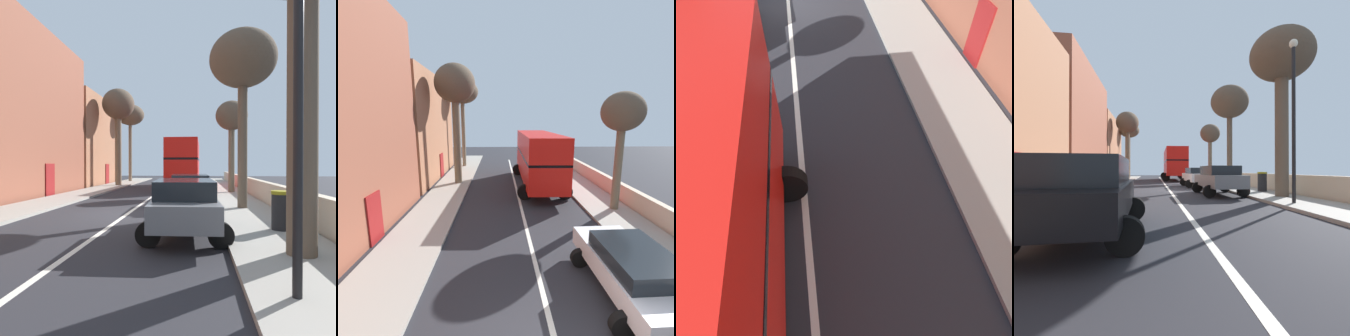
{
  "view_description": "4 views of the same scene",
  "coord_description": "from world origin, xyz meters",
  "views": [
    {
      "loc": [
        2.87,
        -11.98,
        2.03
      ],
      "look_at": [
        0.55,
        11.24,
        1.77
      ],
      "focal_mm": 31.72,
      "sensor_mm": 36.0,
      "label": 1
    },
    {
      "loc": [
        -1.28,
        -3.58,
        5.06
      ],
      "look_at": [
        -0.8,
        13.01,
        1.73
      ],
      "focal_mm": 25.74,
      "sensor_mm": 36.0,
      "label": 2
    },
    {
      "loc": [
        -0.3,
        15.85,
        6.37
      ],
      "look_at": [
        -0.86,
        12.09,
        1.89
      ],
      "focal_mm": 33.94,
      "sensor_mm": 36.0,
      "label": 3
    },
    {
      "loc": [
        -1.05,
        -15.71,
        1.39
      ],
      "look_at": [
        2.25,
        10.75,
        1.59
      ],
      "focal_mm": 24.29,
      "sensor_mm": 36.0,
      "label": 4
    }
  ],
  "objects": [
    {
      "name": "parked_car_grey_right_1",
      "position": [
        2.5,
        -3.49,
        0.92
      ],
      "size": [
        2.51,
        4.38,
        1.6
      ],
      "color": "slate",
      "rests_on": "ground"
    },
    {
      "name": "street_tree_right_1",
      "position": [
        5.07,
        -5.46,
        6.56
      ],
      "size": [
        3.01,
        3.01,
        7.99
      ],
      "color": "brown",
      "rests_on": "sidewalk_right"
    },
    {
      "name": "parked_car_white_right_3",
      "position": [
        2.5,
        2.54,
        0.9
      ],
      "size": [
        2.6,
        4.58,
        1.55
      ],
      "color": "silver",
      "rests_on": "ground"
    },
    {
      "name": "road_centre_line",
      "position": [
        0.0,
        0.0,
        0.0
      ],
      "size": [
        0.16,
        54.0,
        0.01
      ],
      "primitive_type": "cube",
      "color": "silver",
      "rests_on": "ground"
    },
    {
      "name": "street_tree_left_2",
      "position": [
        -4.54,
        15.27,
        7.39
      ],
      "size": [
        3.01,
        3.01,
        9.02
      ],
      "color": "brown",
      "rests_on": "sidewalk_left"
    },
    {
      "name": "boundary_wall_right",
      "position": [
        6.45,
        0.0,
        0.56
      ],
      "size": [
        0.36,
        54.0,
        1.13
      ],
      "primitive_type": "cube",
      "color": "beige",
      "rests_on": "ground"
    },
    {
      "name": "litter_bin_right",
      "position": [
        5.3,
        -3.02,
        0.7
      ],
      "size": [
        0.55,
        0.55,
        1.14
      ],
      "color": "black",
      "rests_on": "sidewalk_right"
    },
    {
      "name": "sidewalk_left",
      "position": [
        -4.9,
        0.0,
        0.06
      ],
      "size": [
        2.6,
        60.0,
        0.12
      ],
      "primitive_type": "cube",
      "color": "#9E998E",
      "rests_on": "ground"
    },
    {
      "name": "street_tree_left_4",
      "position": [
        -5.06,
        22.47,
        7.75
      ],
      "size": [
        3.31,
        3.31,
        9.02
      ],
      "color": "#7A6B56",
      "rests_on": "sidewalk_left"
    },
    {
      "name": "terraced_houses_left",
      "position": [
        -8.5,
        -0.66,
        4.9
      ],
      "size": [
        4.07,
        47.52,
        10.72
      ],
      "color": "brown",
      "rests_on": "ground"
    },
    {
      "name": "parked_car_black_left_2",
      "position": [
        -2.5,
        -10.74,
        0.94
      ],
      "size": [
        2.62,
        4.21,
        1.65
      ],
      "color": "black",
      "rests_on": "ground"
    },
    {
      "name": "ground_plane",
      "position": [
        0.0,
        0.0,
        0.0
      ],
      "size": [
        84.0,
        84.0,
        0.0
      ],
      "primitive_type": "plane",
      "color": "#28282D"
    },
    {
      "name": "double_decker_bus",
      "position": [
        1.7,
        14.76,
        2.35
      ],
      "size": [
        3.67,
        10.45,
        4.06
      ],
      "color": "red",
      "rests_on": "ground"
    },
    {
      "name": "sidewalk_right",
      "position": [
        4.9,
        0.0,
        0.06
      ],
      "size": [
        2.6,
        60.0,
        0.12
      ],
      "primitive_type": "cube",
      "color": "#9E998E",
      "rests_on": "ground"
    },
    {
      "name": "lamppost_right",
      "position": [
        4.3,
        -7.58,
        3.81
      ],
      "size": [
        0.32,
        0.32,
        6.31
      ],
      "color": "black",
      "rests_on": "sidewalk_right"
    },
    {
      "name": "street_tree_right_5",
      "position": [
        5.24,
        9.2,
        5.25
      ],
      "size": [
        2.24,
        2.24,
        6.4
      ],
      "color": "brown",
      "rests_on": "sidewalk_right"
    },
    {
      "name": "street_tree_right_3",
      "position": [
        4.86,
        1.47,
        6.56
      ],
      "size": [
        2.96,
        2.96,
        7.86
      ],
      "color": "brown",
      "rests_on": "sidewalk_right"
    }
  ]
}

